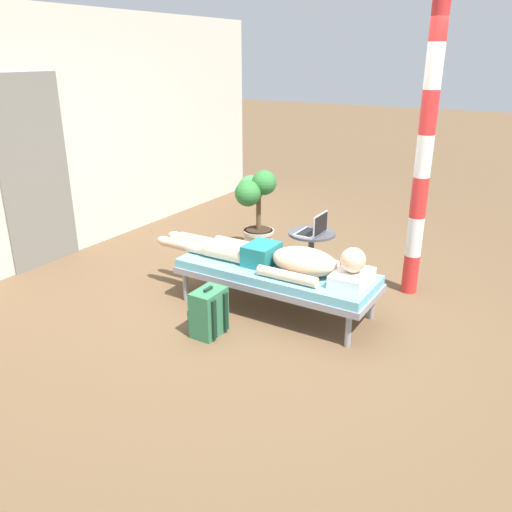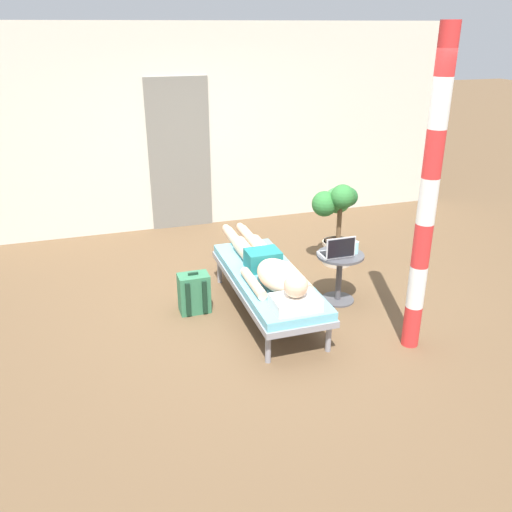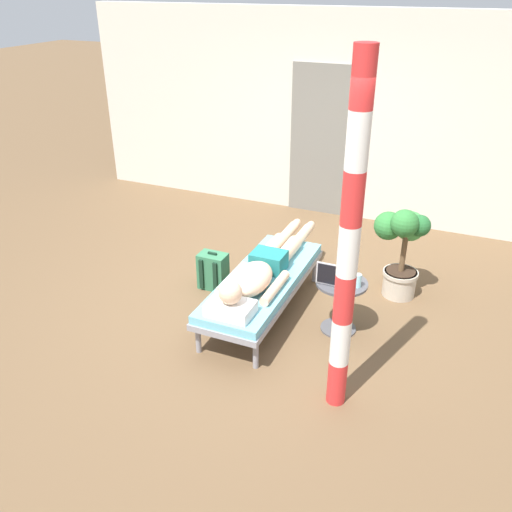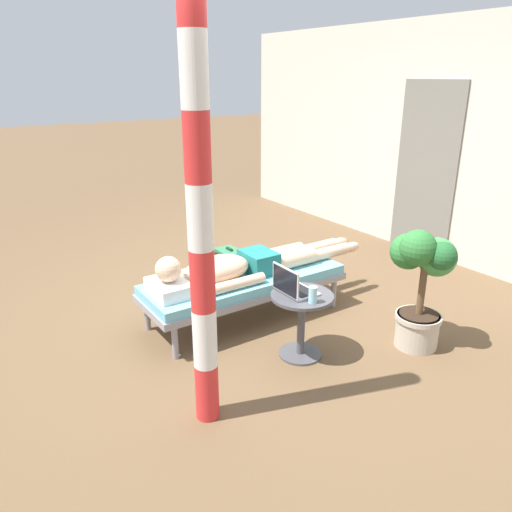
% 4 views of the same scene
% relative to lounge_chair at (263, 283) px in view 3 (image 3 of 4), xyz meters
% --- Properties ---
extents(ground_plane, '(40.00, 40.00, 0.00)m').
position_rel_lounge_chair_xyz_m(ground_plane, '(-0.04, 0.14, -0.35)').
color(ground_plane, brown).
extents(house_wall_back, '(7.60, 0.20, 2.70)m').
position_rel_lounge_chair_xyz_m(house_wall_back, '(-0.00, 2.88, 1.00)').
color(house_wall_back, beige).
rests_on(house_wall_back, ground).
extents(house_door_panel, '(0.84, 0.03, 2.04)m').
position_rel_lounge_chair_xyz_m(house_door_panel, '(-0.31, 2.77, 0.67)').
color(house_door_panel, slate).
rests_on(house_door_panel, ground).
extents(lounge_chair, '(0.66, 1.84, 0.42)m').
position_rel_lounge_chair_xyz_m(lounge_chair, '(0.00, 0.00, 0.00)').
color(lounge_chair, gray).
rests_on(lounge_chair, ground).
extents(person_reclining, '(0.53, 2.17, 0.32)m').
position_rel_lounge_chair_xyz_m(person_reclining, '(0.00, -0.04, 0.17)').
color(person_reclining, white).
rests_on(person_reclining, lounge_chair).
extents(side_table, '(0.48, 0.48, 0.52)m').
position_rel_lounge_chair_xyz_m(side_table, '(0.78, 0.02, 0.01)').
color(side_table, '#4C4C51').
rests_on(side_table, ground).
extents(laptop, '(0.31, 0.24, 0.23)m').
position_rel_lounge_chair_xyz_m(laptop, '(0.72, -0.03, 0.24)').
color(laptop, silver).
rests_on(laptop, side_table).
extents(drink_glass, '(0.06, 0.06, 0.13)m').
position_rel_lounge_chair_xyz_m(drink_glass, '(0.93, -0.00, 0.24)').
color(drink_glass, '#99D8E5').
rests_on(drink_glass, side_table).
extents(backpack, '(0.30, 0.26, 0.42)m').
position_rel_lounge_chair_xyz_m(backpack, '(-0.68, 0.26, -0.15)').
color(backpack, '#33724C').
rests_on(backpack, ground).
extents(potted_plant, '(0.56, 0.49, 1.00)m').
position_rel_lounge_chair_xyz_m(potted_plant, '(1.17, 0.91, 0.25)').
color(potted_plant, '#BFB29E').
rests_on(potted_plant, ground).
extents(porch_post, '(0.15, 0.15, 2.69)m').
position_rel_lounge_chair_xyz_m(porch_post, '(1.03, -0.94, 1.00)').
color(porch_post, red).
rests_on(porch_post, ground).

